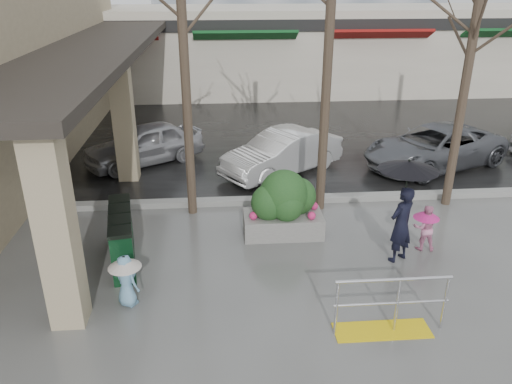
{
  "coord_description": "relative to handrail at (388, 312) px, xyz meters",
  "views": [
    {
      "loc": [
        -1.31,
        -7.68,
        5.42
      ],
      "look_at": [
        -0.57,
        1.75,
        1.3
      ],
      "focal_mm": 35.0,
      "sensor_mm": 36.0,
      "label": 1
    }
  ],
  "objects": [
    {
      "name": "ground",
      "position": [
        -1.36,
        1.2,
        -0.38
      ],
      "size": [
        120.0,
        120.0,
        0.0
      ],
      "primitive_type": "plane",
      "color": "#51514F",
      "rests_on": "ground"
    },
    {
      "name": "street_asphalt",
      "position": [
        -1.36,
        23.2,
        -0.37
      ],
      "size": [
        120.0,
        36.0,
        0.01
      ],
      "primitive_type": "cube",
      "color": "black",
      "rests_on": "ground"
    },
    {
      "name": "curb",
      "position": [
        -1.36,
        5.2,
        -0.3
      ],
      "size": [
        120.0,
        0.3,
        0.15
      ],
      "primitive_type": "cube",
      "color": "gray",
      "rests_on": "ground"
    },
    {
      "name": "canopy_slab",
      "position": [
        -6.16,
        9.2,
        3.25
      ],
      "size": [
        2.8,
        18.0,
        0.25
      ],
      "primitive_type": "cube",
      "color": "#2D2823",
      "rests_on": "pillar_front"
    },
    {
      "name": "pillar_front",
      "position": [
        -5.26,
        0.7,
        1.37
      ],
      "size": [
        0.55,
        0.55,
        3.5
      ],
      "primitive_type": "cube",
      "color": "tan",
      "rests_on": "ground"
    },
    {
      "name": "pillar_back",
      "position": [
        -5.26,
        7.2,
        1.37
      ],
      "size": [
        0.55,
        0.55,
        3.5
      ],
      "primitive_type": "cube",
      "color": "tan",
      "rests_on": "ground"
    },
    {
      "name": "storefront_row",
      "position": [
        0.64,
        19.17,
        1.64
      ],
      "size": [
        34.0,
        6.74,
        4.0
      ],
      "color": "beige",
      "rests_on": "ground"
    },
    {
      "name": "handrail",
      "position": [
        0.0,
        0.0,
        0.0
      ],
      "size": [
        1.9,
        0.5,
        1.03
      ],
      "color": "yellow",
      "rests_on": "ground"
    },
    {
      "name": "tree_mideast",
      "position": [
        3.14,
        4.8,
        4.48
      ],
      "size": [
        3.2,
        3.2,
        6.5
      ],
      "color": "#382B21",
      "rests_on": "ground"
    },
    {
      "name": "woman",
      "position": [
        0.95,
        2.2,
        0.94
      ],
      "size": [
        1.17,
        1.17,
        2.21
      ],
      "rotation": [
        0.0,
        0.0,
        3.69
      ],
      "color": "black",
      "rests_on": "ground"
    },
    {
      "name": "child_pink",
      "position": [
        1.64,
        2.59,
        0.2
      ],
      "size": [
        0.55,
        0.55,
        1.02
      ],
      "rotation": [
        0.0,
        0.0,
        3.0
      ],
      "color": "pink",
      "rests_on": "ground"
    },
    {
      "name": "child_blue",
      "position": [
        -4.36,
        1.08,
        0.22
      ],
      "size": [
        0.59,
        0.59,
        0.99
      ],
      "rotation": [
        0.0,
        0.0,
        2.46
      ],
      "color": "#6EA2C4",
      "rests_on": "ground"
    },
    {
      "name": "planter",
      "position": [
        -1.26,
        3.51,
        0.36
      ],
      "size": [
        1.77,
        1.04,
        1.54
      ],
      "rotation": [
        0.0,
        0.0,
        -0.01
      ],
      "color": "slate",
      "rests_on": "ground"
    },
    {
      "name": "news_boxes",
      "position": [
        -4.68,
        2.6,
        0.17
      ],
      "size": [
        0.77,
        2.0,
        1.09
      ],
      "rotation": [
        0.0,
        0.0,
        0.17
      ],
      "color": "#0B3217",
      "rests_on": "ground"
    },
    {
      "name": "car_a",
      "position": [
        -4.97,
        8.48,
        0.25
      ],
      "size": [
        3.93,
        3.21,
        1.26
      ],
      "primitive_type": "imported",
      "rotation": [
        0.0,
        0.0,
        -1.02
      ],
      "color": "#A3A3A8",
      "rests_on": "ground"
    },
    {
      "name": "car_b",
      "position": [
        -0.81,
        7.31,
        0.25
      ],
      "size": [
        3.9,
        3.27,
        1.26
      ],
      "primitive_type": "imported",
      "rotation": [
        0.0,
        0.0,
        -0.96
      ],
      "color": "white",
      "rests_on": "ground"
    },
    {
      "name": "car_c",
      "position": [
        3.89,
        7.49,
        0.25
      ],
      "size": [
        4.99,
        3.7,
        1.26
      ],
      "primitive_type": "imported",
      "rotation": [
        0.0,
        0.0,
        -1.17
      ],
      "color": "#5C5F64",
      "rests_on": "ground"
    }
  ]
}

